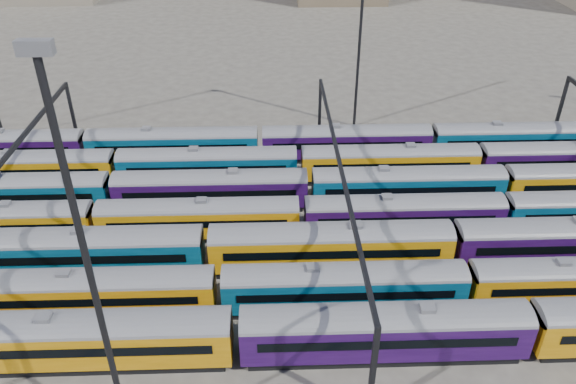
{
  "coord_description": "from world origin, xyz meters",
  "views": [
    {
      "loc": [
        3.93,
        -43.35,
        31.96
      ],
      "look_at": [
        5.52,
        2.89,
        3.0
      ],
      "focal_mm": 35.0,
      "sensor_mm": 36.0,
      "label": 1
    }
  ],
  "objects_px": {
    "mast_2": "(90,276)",
    "rake_1": "(468,280)",
    "rake_2": "(80,248)",
    "rake_0": "(236,331)"
  },
  "relations": [
    {
      "from": "mast_2",
      "to": "rake_1",
      "type": "bearing_deg",
      "value": 26.25
    },
    {
      "from": "rake_1",
      "to": "rake_2",
      "type": "bearing_deg",
      "value": 171.05
    },
    {
      "from": "rake_2",
      "to": "mast_2",
      "type": "xyz_separation_m",
      "value": [
        7.43,
        -17.0,
        11.22
      ]
    },
    {
      "from": "rake_0",
      "to": "rake_2",
      "type": "height_order",
      "value": "rake_2"
    },
    {
      "from": "rake_1",
      "to": "mast_2",
      "type": "bearing_deg",
      "value": -153.75
    },
    {
      "from": "rake_1",
      "to": "mast_2",
      "type": "height_order",
      "value": "mast_2"
    },
    {
      "from": "rake_0",
      "to": "rake_1",
      "type": "relative_size",
      "value": 1.07
    },
    {
      "from": "rake_1",
      "to": "rake_2",
      "type": "relative_size",
      "value": 1.11
    },
    {
      "from": "mast_2",
      "to": "rake_0",
      "type": "bearing_deg",
      "value": 48.36
    },
    {
      "from": "rake_2",
      "to": "rake_0",
      "type": "bearing_deg",
      "value": -36.22
    }
  ]
}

